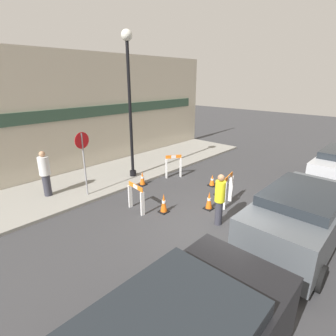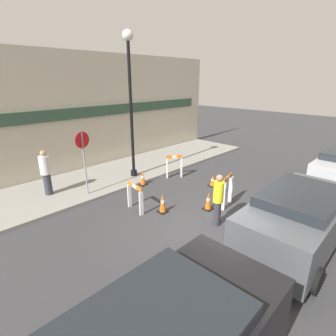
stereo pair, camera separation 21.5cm
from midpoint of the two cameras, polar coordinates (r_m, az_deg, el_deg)
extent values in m
plane|color=#38383A|center=(8.21, 12.19, -13.27)|extent=(60.00, 60.00, 0.00)
cube|color=gray|center=(12.22, -13.15, -1.99)|extent=(18.00, 3.44, 0.11)
cube|color=#BCB29E|center=(13.11, -18.45, 11.15)|extent=(18.00, 0.12, 5.50)
cube|color=#2D4738|center=(13.00, -18.24, 11.34)|extent=(16.20, 0.10, 0.50)
cylinder|color=black|center=(12.03, -6.93, -1.05)|extent=(0.29, 0.29, 0.24)
cylinder|color=black|center=(11.40, -7.47, 11.73)|extent=(0.13, 0.13, 5.61)
sphere|color=silver|center=(11.42, -8.18, 26.71)|extent=(0.44, 0.44, 0.44)
cylinder|color=gray|center=(10.14, -17.08, 0.77)|extent=(0.06, 0.06, 2.38)
cylinder|color=red|center=(9.91, -17.59, 5.82)|extent=(0.60, 0.11, 0.60)
cube|color=white|center=(11.97, 3.44, 0.12)|extent=(0.12, 0.14, 0.91)
cube|color=white|center=(11.83, 0.31, -0.09)|extent=(0.12, 0.14, 0.91)
cube|color=orange|center=(11.73, 1.91, 2.47)|extent=(0.62, 0.43, 0.15)
cube|color=white|center=(11.73, 1.91, 2.47)|extent=(0.20, 0.15, 0.14)
cube|color=white|center=(9.30, -7.72, -6.03)|extent=(0.14, 0.08, 0.83)
cube|color=white|center=(8.72, -5.14, -7.71)|extent=(0.14, 0.08, 0.83)
cube|color=orange|center=(8.81, -6.59, -3.97)|extent=(0.13, 0.81, 0.15)
cube|color=white|center=(8.81, -6.59, -3.97)|extent=(0.06, 0.25, 0.14)
cube|color=white|center=(9.19, 12.61, -6.10)|extent=(0.09, 0.14, 1.00)
cube|color=white|center=(9.84, 14.09, -4.48)|extent=(0.09, 0.14, 1.00)
cube|color=orange|center=(9.30, 13.64, -2.03)|extent=(0.80, 0.20, 0.15)
cube|color=white|center=(9.30, 13.64, -2.03)|extent=(0.24, 0.08, 0.13)
cube|color=black|center=(10.45, 11.56, -5.73)|extent=(0.30, 0.30, 0.04)
cone|color=orange|center=(10.32, 11.68, -4.07)|extent=(0.22, 0.23, 0.62)
cylinder|color=white|center=(10.31, 11.69, -3.92)|extent=(0.13, 0.13, 0.09)
cube|color=black|center=(11.26, -4.92, -3.55)|extent=(0.30, 0.30, 0.04)
cone|color=orange|center=(11.15, -4.96, -2.11)|extent=(0.23, 0.22, 0.57)
cylinder|color=white|center=(11.14, -4.97, -1.97)|extent=(0.13, 0.13, 0.08)
cube|color=black|center=(11.26, 10.17, -3.79)|extent=(0.30, 0.30, 0.04)
cone|color=orange|center=(11.17, 10.24, -2.63)|extent=(0.22, 0.22, 0.45)
cylinder|color=white|center=(11.16, 10.25, -2.52)|extent=(0.13, 0.13, 0.06)
cube|color=black|center=(9.04, -0.48, -9.45)|extent=(0.30, 0.30, 0.04)
cone|color=orange|center=(8.88, -0.49, -7.52)|extent=(0.22, 0.22, 0.64)
cylinder|color=white|center=(8.87, -0.49, -7.33)|extent=(0.13, 0.13, 0.09)
cube|color=black|center=(9.33, 9.32, -8.74)|extent=(0.30, 0.30, 0.04)
cone|color=orange|center=(9.19, 9.43, -6.97)|extent=(0.23, 0.23, 0.60)
cylinder|color=white|center=(9.18, 9.44, -6.80)|extent=(0.13, 0.13, 0.08)
cylinder|color=#33333D|center=(8.32, 11.38, -9.64)|extent=(0.28, 0.28, 0.78)
cylinder|color=yellow|center=(8.00, 11.71, -5.11)|extent=(0.39, 0.39, 0.65)
sphere|color=#8E6647|center=(7.84, 11.92, -2.22)|extent=(0.27, 0.27, 0.21)
cylinder|color=#33333D|center=(10.88, -24.17, -3.21)|extent=(0.36, 0.36, 0.83)
cylinder|color=silver|center=(10.64, -24.72, 0.59)|extent=(0.51, 0.51, 0.69)
sphere|color=tan|center=(10.52, -25.06, 2.93)|extent=(0.27, 0.27, 0.21)
cylinder|color=black|center=(5.57, 1.97, -27.25)|extent=(0.60, 0.18, 0.60)
cube|color=#4C5156|center=(7.74, 27.19, -10.01)|extent=(4.21, 1.78, 1.09)
cube|color=#1E2328|center=(7.52, 27.82, -6.35)|extent=(2.32, 1.64, 0.50)
cylinder|color=black|center=(9.33, 24.00, -8.34)|extent=(0.60, 0.18, 0.60)
cylinder|color=black|center=(7.21, 16.22, -15.81)|extent=(0.60, 0.18, 0.60)
cylinder|color=black|center=(6.79, 30.36, -20.42)|extent=(0.60, 0.18, 0.60)
cylinder|color=black|center=(13.79, 31.64, -0.89)|extent=(0.60, 0.18, 0.60)
cylinder|color=black|center=(11.60, 28.86, -3.80)|extent=(0.60, 0.18, 0.60)
camera|label=1|loc=(0.11, -89.40, 0.21)|focal=28.00mm
camera|label=2|loc=(0.11, 90.60, -0.21)|focal=28.00mm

